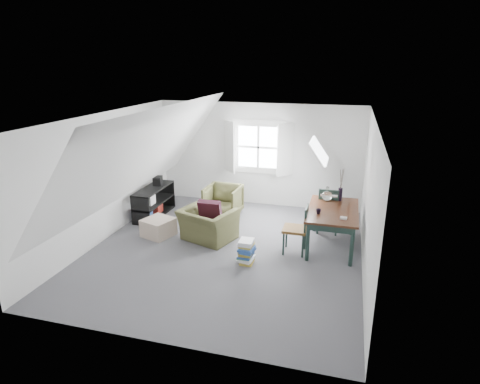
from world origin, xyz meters
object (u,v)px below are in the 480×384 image
(armchair_near, at_px, (208,239))
(armchair_far, at_px, (223,215))
(ottoman, at_px, (158,227))
(dining_table, at_px, (333,214))
(magazine_stack, at_px, (246,252))
(dining_chair_near, at_px, (297,228))
(media_shelf, at_px, (153,204))
(dining_chair_far, at_px, (328,209))

(armchair_near, bearing_deg, armchair_far, -66.60)
(ottoman, xyz_separation_m, dining_table, (3.45, 0.41, 0.49))
(armchair_far, height_order, magazine_stack, magazine_stack)
(ottoman, xyz_separation_m, magazine_stack, (2.04, -0.65, 0.03))
(dining_chair_near, xyz_separation_m, media_shelf, (-3.44, 0.98, -0.18))
(armchair_far, xyz_separation_m, dining_chair_near, (1.90, -1.44, 0.48))
(dining_table, relative_size, magazine_stack, 3.64)
(armchair_far, relative_size, magazine_stack, 1.86)
(dining_table, bearing_deg, media_shelf, 175.04)
(dining_table, relative_size, dining_chair_near, 1.67)
(dining_chair_near, bearing_deg, ottoman, -108.88)
(armchair_far, relative_size, dining_table, 0.51)
(armchair_far, bearing_deg, magazine_stack, -59.19)
(dining_chair_near, height_order, magazine_stack, dining_chair_near)
(dining_table, bearing_deg, armchair_near, -169.50)
(dining_chair_far, bearing_deg, dining_chair_near, 73.17)
(dining_chair_far, distance_m, dining_chair_near, 1.23)
(armchair_near, relative_size, armchair_far, 1.26)
(armchair_far, distance_m, dining_table, 2.79)
(armchair_near, relative_size, ottoman, 1.83)
(media_shelf, height_order, magazine_stack, media_shelf)
(armchair_near, distance_m, armchair_far, 1.34)
(dining_table, xyz_separation_m, media_shelf, (-4.05, 0.57, -0.37))
(armchair_near, bearing_deg, dining_table, -153.77)
(dining_table, bearing_deg, magazine_stack, -140.16)
(ottoman, distance_m, media_shelf, 1.16)
(armchair_far, height_order, media_shelf, media_shelf)
(armchair_far, bearing_deg, dining_chair_near, -34.23)
(dining_table, distance_m, media_shelf, 4.11)
(armchair_far, relative_size, ottoman, 1.45)
(armchair_far, relative_size, dining_chair_far, 0.80)
(armchair_near, distance_m, media_shelf, 1.90)
(armchair_far, height_order, dining_chair_far, dining_chair_far)
(armchair_far, xyz_separation_m, magazine_stack, (1.10, -2.08, 0.21))
(armchair_near, height_order, dining_chair_far, dining_chair_far)
(ottoman, bearing_deg, media_shelf, 121.75)
(magazine_stack, bearing_deg, dining_chair_far, 53.59)
(media_shelf, bearing_deg, ottoman, -56.67)
(armchair_near, relative_size, dining_table, 0.65)
(ottoman, distance_m, dining_chair_near, 2.85)
(armchair_far, height_order, ottoman, ottoman)
(armchair_near, xyz_separation_m, dining_chair_far, (2.29, 1.02, 0.51))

